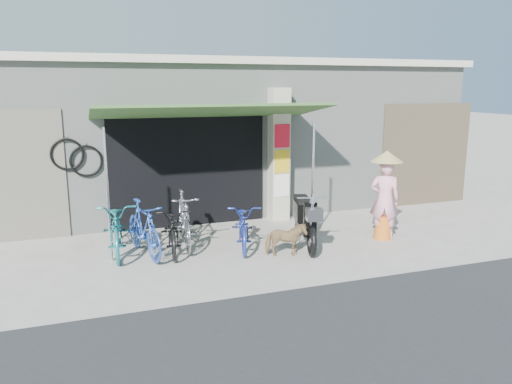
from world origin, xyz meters
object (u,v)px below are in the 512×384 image
object	(u,v)px
nun	(385,196)
street_dog	(286,240)
bike_navy	(243,224)
bike_silver	(184,219)
bike_blue	(144,229)
bike_black	(173,228)
moped	(305,219)
bike_teal	(117,226)

from	to	relation	value
nun	street_dog	bearing A→B (deg)	41.87
bike_navy	nun	bearing A→B (deg)	7.34
bike_navy	street_dog	world-z (taller)	bike_navy
street_dog	nun	bearing A→B (deg)	-69.88
bike_silver	nun	xyz separation A→B (m)	(3.89, -0.86, 0.35)
bike_blue	bike_silver	bearing A→B (deg)	8.24
bike_blue	bike_black	distance (m)	0.54
moped	bike_teal	bearing A→B (deg)	-176.22
bike_black	bike_silver	distance (m)	0.39
bike_black	nun	bearing A→B (deg)	-0.82
bike_teal	bike_silver	bearing A→B (deg)	4.01
street_dog	moped	world-z (taller)	moped
bike_navy	street_dog	distance (m)	0.94
bike_silver	bike_navy	xyz separation A→B (m)	(1.05, -0.46, -0.08)
bike_teal	street_dog	xyz separation A→B (m)	(2.85, -1.19, -0.20)
bike_black	street_dog	world-z (taller)	bike_black
bike_teal	bike_black	bearing A→B (deg)	-11.15
bike_silver	moped	distance (m)	2.33
bike_blue	moped	bearing A→B (deg)	-19.49
moped	bike_blue	bearing A→B (deg)	-172.56
bike_blue	bike_silver	world-z (taller)	bike_silver
bike_navy	nun	size ratio (longest dim) A/B	0.96
bike_teal	bike_navy	bearing A→B (deg)	-7.62
bike_black	bike_silver	xyz separation A→B (m)	(0.27, 0.27, 0.09)
street_dog	bike_navy	bearing A→B (deg)	48.64
bike_black	moped	xyz separation A→B (m)	(2.50, -0.41, 0.06)
bike_teal	street_dog	size ratio (longest dim) A/B	2.63
street_dog	moped	size ratio (longest dim) A/B	0.38
bike_black	bike_silver	bearing A→B (deg)	52.55
bike_black	bike_navy	bearing A→B (deg)	-0.96
bike_blue	bike_black	bearing A→B (deg)	-8.95
bike_black	moped	size ratio (longest dim) A/B	0.88
street_dog	moped	distance (m)	0.83
bike_black	nun	distance (m)	4.23
bike_black	bike_navy	size ratio (longest dim) A/B	0.99
bike_blue	bike_teal	bearing A→B (deg)	135.26
bike_black	bike_blue	bearing A→B (deg)	-169.32
moped	bike_black	bearing A→B (deg)	-174.77
bike_teal	nun	xyz separation A→B (m)	(5.14, -0.85, 0.38)
bike_navy	moped	size ratio (longest dim) A/B	0.89
bike_navy	street_dog	size ratio (longest dim) A/B	2.34
bike_silver	street_dog	distance (m)	2.02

